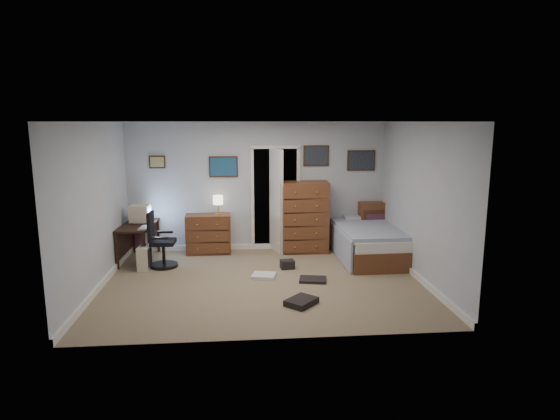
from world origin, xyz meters
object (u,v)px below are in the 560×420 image
object	(u,v)px
computer_desk	(134,233)
office_chair	(160,246)
low_dresser	(208,234)
tall_dresser	(304,217)
bed	(366,241)

from	to	relation	value
computer_desk	office_chair	xyz separation A→B (m)	(0.54, -0.46, -0.14)
office_chair	low_dresser	bearing A→B (deg)	48.99
office_chair	tall_dresser	size ratio (longest dim) A/B	0.71
computer_desk	office_chair	bearing A→B (deg)	-37.71
office_chair	low_dresser	world-z (taller)	office_chair
bed	computer_desk	bearing A→B (deg)	176.21
tall_dresser	bed	bearing A→B (deg)	-24.31
office_chair	tall_dresser	bearing A→B (deg)	19.08
office_chair	tall_dresser	world-z (taller)	tall_dresser
computer_desk	low_dresser	world-z (taller)	low_dresser
computer_desk	tall_dresser	distance (m)	3.19
computer_desk	office_chair	distance (m)	0.73
computer_desk	bed	world-z (taller)	computer_desk
office_chair	low_dresser	distance (m)	1.14
office_chair	low_dresser	xyz separation A→B (m)	(0.78, 0.84, -0.00)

